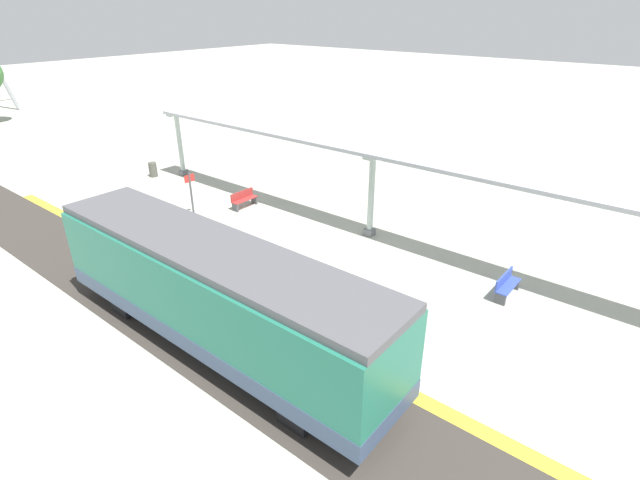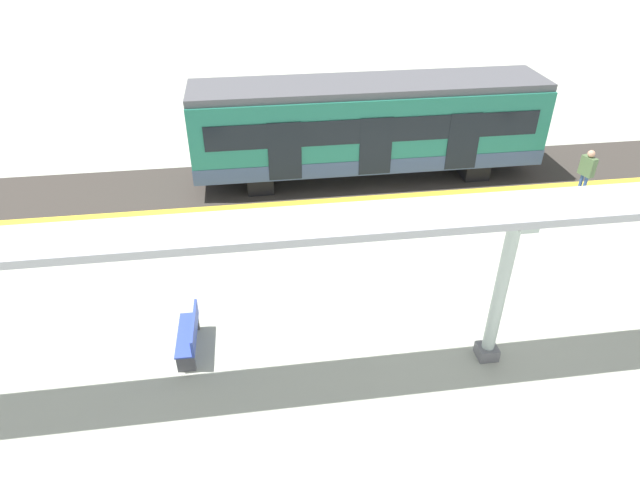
% 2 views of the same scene
% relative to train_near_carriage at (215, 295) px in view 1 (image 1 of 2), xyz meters
% --- Properties ---
extents(ground_plane, '(176.00, 176.00, 0.00)m').
position_rel_train_near_carriage_xyz_m(ground_plane, '(5.78, 0.85, -1.83)').
color(ground_plane, '#A9AD9D').
extents(tactile_edge_strip, '(0.48, 34.91, 0.01)m').
position_rel_train_near_carriage_xyz_m(tactile_edge_strip, '(1.83, 0.85, -1.82)').
color(tactile_edge_strip, gold).
rests_on(tactile_edge_strip, ground).
extents(trackbed, '(3.20, 46.91, 0.01)m').
position_rel_train_near_carriage_xyz_m(trackbed, '(-0.01, 0.85, -1.83)').
color(trackbed, '#38332D').
rests_on(trackbed, ground).
extents(train_near_carriage, '(2.65, 12.21, 3.48)m').
position_rel_train_near_carriage_xyz_m(train_near_carriage, '(0.00, 0.00, 0.00)').
color(train_near_carriage, '#21725B').
rests_on(train_near_carriage, ground).
extents(canopy_pillar_second, '(1.10, 0.44, 3.78)m').
position_rel_train_near_carriage_xyz_m(canopy_pillar_second, '(9.51, 0.80, 0.09)').
color(canopy_pillar_second, slate).
rests_on(canopy_pillar_second, ground).
extents(canopy_pillar_third, '(1.10, 0.44, 3.78)m').
position_rel_train_near_carriage_xyz_m(canopy_pillar_third, '(9.51, 14.55, 0.09)').
color(canopy_pillar_third, slate).
rests_on(canopy_pillar_third, ground).
extents(canopy_beam, '(1.20, 27.99, 0.16)m').
position_rel_train_near_carriage_xyz_m(canopy_beam, '(9.51, 0.96, 2.03)').
color(canopy_beam, '#A8AAB2').
rests_on(canopy_beam, canopy_pillar_nearest).
extents(bench_near_end, '(1.50, 0.44, 0.86)m').
position_rel_train_near_carriage_xyz_m(bench_near_end, '(8.24, 7.75, -1.39)').
color(bench_near_end, '#A22F2D').
rests_on(bench_near_end, ground).
extents(bench_mid_platform, '(1.51, 0.46, 0.86)m').
position_rel_train_near_carriage_xyz_m(bench_mid_platform, '(8.34, -5.85, -1.39)').
color(bench_mid_platform, '#3248A7').
rests_on(bench_mid_platform, ground).
extents(trash_bin, '(0.48, 0.48, 0.89)m').
position_rel_train_near_carriage_xyz_m(trash_bin, '(8.17, 15.72, -1.39)').
color(trash_bin, '#504F46').
rests_on(trash_bin, ground).
extents(platform_info_sign, '(0.56, 0.10, 2.20)m').
position_rel_train_near_carriage_xyz_m(platform_info_sign, '(5.88, 8.88, -0.50)').
color(platform_info_sign, '#4C4C51').
rests_on(platform_info_sign, ground).
extents(passenger_waiting_near_edge, '(0.55, 0.37, 1.76)m').
position_rel_train_near_carriage_xyz_m(passenger_waiting_near_edge, '(2.75, 6.89, -0.73)').
color(passenger_waiting_near_edge, '#344F80').
rests_on(passenger_waiting_near_edge, ground).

